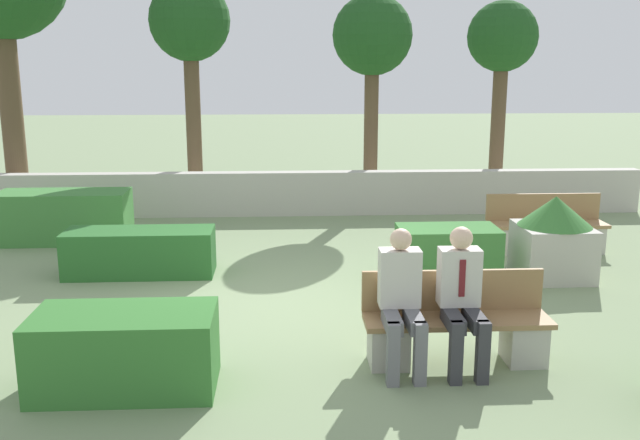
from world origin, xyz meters
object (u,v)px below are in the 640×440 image
at_px(person_seated_woman, 401,295).
at_px(tree_rightmost, 502,45).
at_px(bench_left_side, 546,231).
at_px(person_seated_man, 462,293).
at_px(tree_center_right, 372,41).
at_px(planter_corner_right, 554,236).
at_px(bench_front, 456,329).
at_px(tree_center_left, 190,28).

distance_m(person_seated_woman, tree_rightmost, 8.74).
bearing_deg(bench_left_side, person_seated_man, -113.41).
bearing_deg(tree_rightmost, person_seated_man, -108.75).
bearing_deg(tree_center_right, planter_corner_right, -69.76).
relative_size(bench_front, tree_center_right, 0.44).
relative_size(bench_front, tree_rightmost, 0.45).
bearing_deg(bench_left_side, person_seated_woman, -119.03).
bearing_deg(bench_left_side, bench_front, -114.32).
height_order(tree_center_right, tree_rightmost, tree_center_right).
height_order(person_seated_woman, planter_corner_right, person_seated_woman).
bearing_deg(bench_front, tree_center_right, 89.19).
bearing_deg(person_seated_man, bench_left_side, 60.12).
bearing_deg(person_seated_woman, bench_left_side, 54.50).
relative_size(person_seated_woman, tree_center_left, 0.31).
bearing_deg(tree_rightmost, bench_front, -109.09).
bearing_deg(bench_front, bench_left_side, 59.21).
xyz_separation_m(bench_left_side, person_seated_man, (-2.31, -4.02, 0.41)).
relative_size(person_seated_man, tree_rightmost, 0.34).
relative_size(bench_left_side, planter_corner_right, 1.59).
bearing_deg(planter_corner_right, tree_center_right, 110.24).
distance_m(planter_corner_right, tree_center_left, 7.77).
distance_m(bench_front, planter_corner_right, 3.24).
distance_m(bench_left_side, person_seated_woman, 4.95).
xyz_separation_m(bench_left_side, person_seated_woman, (-2.87, -4.02, 0.40)).
bearing_deg(person_seated_woman, person_seated_man, 0.17).
bearing_deg(tree_center_left, tree_center_right, -1.39).
bearing_deg(tree_center_right, bench_left_side, -58.72).
distance_m(bench_front, tree_rightmost, 8.55).
distance_m(person_seated_man, tree_center_left, 8.82).
xyz_separation_m(person_seated_man, person_seated_woman, (-0.56, -0.00, -0.01)).
xyz_separation_m(bench_front, planter_corner_right, (1.92, 2.60, 0.24)).
relative_size(bench_front, planter_corner_right, 1.61).
relative_size(bench_left_side, tree_rightmost, 0.44).
bearing_deg(planter_corner_right, person_seated_man, -125.00).
xyz_separation_m(bench_left_side, tree_center_right, (-2.21, 3.63, 2.85)).
bearing_deg(tree_center_left, person_seated_man, -66.76).
xyz_separation_m(planter_corner_right, tree_center_right, (-1.81, 4.91, 2.61)).
xyz_separation_m(person_seated_man, tree_rightmost, (2.64, 7.78, 2.37)).
height_order(bench_left_side, tree_center_left, tree_center_left).
xyz_separation_m(bench_left_side, tree_center_left, (-5.63, 3.71, 3.07)).
bearing_deg(tree_center_right, bench_front, -90.81).
bearing_deg(tree_center_left, person_seated_woman, -70.35).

